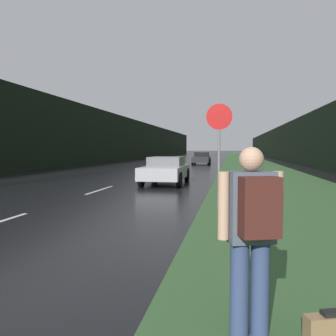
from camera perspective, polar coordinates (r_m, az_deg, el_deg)
grass_verge at (r=41.14m, az=12.99°, el=0.64°), size 6.00×240.00×0.02m
lane_stripe_c at (r=15.20m, az=-10.84°, el=-3.47°), size 0.12×3.00×0.01m
lane_stripe_d at (r=21.86m, az=-4.29°, el=-1.43°), size 0.12×3.00×0.01m
treeline_far_side at (r=53.49m, az=-7.33°, el=4.61°), size 2.00×140.00×6.30m
treeline_near_side at (r=51.70m, az=19.12°, el=3.86°), size 2.00×140.00×5.11m
stop_sign at (r=10.20m, az=8.18°, el=3.89°), size 0.74×0.07×3.01m
hitchhiker_with_backpack at (r=3.31m, az=13.32°, el=-9.71°), size 0.58×0.50×1.75m
suitcase at (r=3.64m, az=24.65°, el=-22.82°), size 0.47×0.27×0.35m
car_passing_near at (r=17.40m, az=-0.35°, el=-0.29°), size 1.95×4.57×1.33m
car_passing_far at (r=38.82m, az=5.40°, el=1.56°), size 1.88×4.21×1.36m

